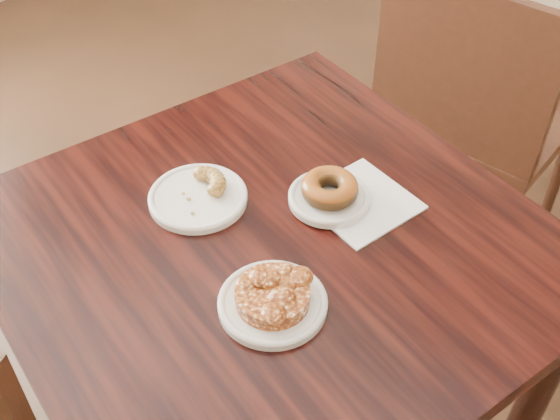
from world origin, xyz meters
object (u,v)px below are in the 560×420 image
Objects in this scene: apple_fritter at (272,293)px; cruller_fragment at (197,190)px; chair_far at (484,112)px; cafe_table at (273,366)px; glazed_donut at (330,188)px.

cruller_fragment is at bearing 156.78° from apple_fritter.
apple_fritter is at bearing -23.22° from cruller_fragment.
chair_far is 8.79× the size of cruller_fragment.
chair_far reaches higher than cruller_fragment.
apple_fritter is (0.10, -1.10, 0.33)m from chair_far.
cafe_table is at bearing 92.39° from chair_far.
cafe_table is at bearing -100.31° from glazed_donut.
glazed_donut reaches higher than apple_fritter.
chair_far is at bearing 95.41° from apple_fritter.
glazed_donut is (0.02, 0.14, 0.41)m from cafe_table.
chair_far is 1.05m from cruller_fragment.
cafe_table is 8.54× the size of cruller_fragment.
cruller_fragment is (-0.16, -0.00, 0.40)m from cafe_table.
cruller_fragment is at bearing -143.75° from glazed_donut.
cruller_fragment reaches higher than cafe_table.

